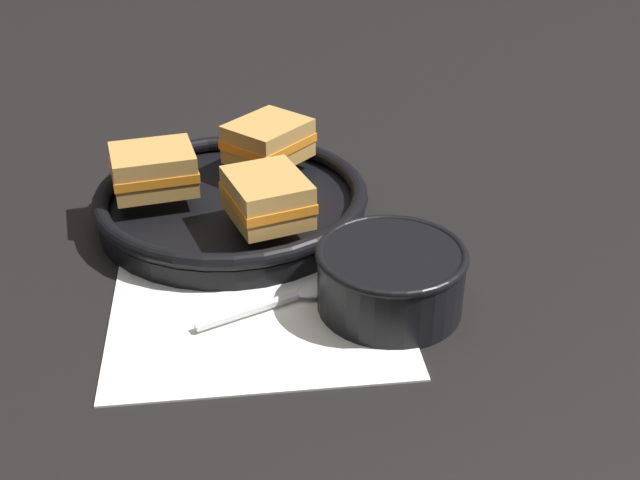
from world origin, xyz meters
TOP-DOWN VIEW (x-y plane):
  - ground_plane at (0.00, 0.00)m, footprint 4.00×4.00m
  - napkin at (-0.05, -0.07)m, footprint 0.28×0.24m
  - soup_bowl at (0.07, -0.07)m, footprint 0.14×0.14m
  - spoon at (-0.01, -0.05)m, footprint 0.15×0.08m
  - skillet at (-0.07, 0.12)m, footprint 0.30×0.30m
  - sandwich_near_left at (-0.15, 0.12)m, footprint 0.10×0.09m
  - sandwich_near_right at (-0.04, 0.04)m, footprint 0.10×0.11m
  - sandwich_far_left at (-0.03, 0.18)m, footprint 0.12×0.12m

SIDE VIEW (x-z plane):
  - ground_plane at x=0.00m, z-range 0.00..0.00m
  - napkin at x=-0.05m, z-range 0.00..0.00m
  - spoon at x=-0.01m, z-range 0.00..0.01m
  - skillet at x=-0.07m, z-range 0.00..0.04m
  - soup_bowl at x=0.07m, z-range 0.00..0.07m
  - sandwich_near_left at x=-0.15m, z-range 0.04..0.09m
  - sandwich_near_right at x=-0.04m, z-range 0.04..0.09m
  - sandwich_far_left at x=-0.03m, z-range 0.04..0.09m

